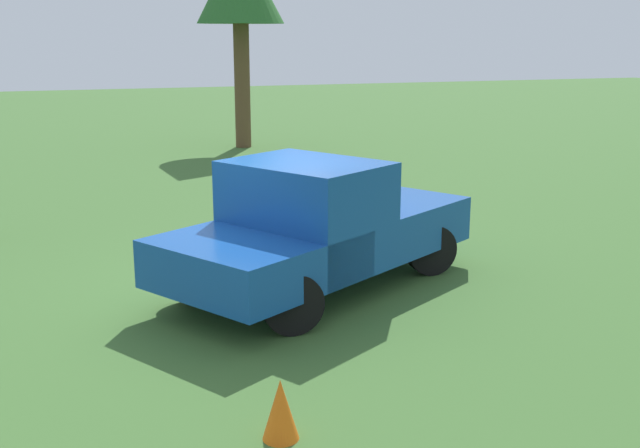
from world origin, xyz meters
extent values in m
plane|color=#3D662D|center=(0.00, 0.00, 0.00)|extent=(80.00, 80.00, 0.00)
cylinder|color=black|center=(1.61, 1.17, 0.37)|extent=(0.74, 0.22, 0.74)
cylinder|color=black|center=(2.48, -0.26, 0.37)|extent=(0.74, 0.22, 0.74)
cylinder|color=black|center=(-0.94, -0.40, 0.37)|extent=(0.74, 0.22, 0.74)
cylinder|color=black|center=(-0.07, -1.82, 0.37)|extent=(0.74, 0.22, 0.74)
cube|color=#144799|center=(1.97, 0.41, 0.71)|extent=(2.62, 2.66, 0.64)
cube|color=#144799|center=(0.53, -0.47, 1.09)|extent=(2.30, 2.46, 1.40)
cube|color=slate|center=(0.53, -0.47, 1.53)|extent=(2.03, 2.21, 0.48)
cube|color=#144799|center=(-0.27, -0.96, 0.69)|extent=(2.94, 2.85, 0.60)
cube|color=silver|center=(2.72, 0.86, 0.45)|extent=(1.09, 1.67, 0.16)
cylinder|color=brown|center=(2.85, 13.20, 1.83)|extent=(0.47, 0.47, 3.67)
cone|color=orange|center=(-0.86, -4.11, 0.28)|extent=(0.32, 0.32, 0.55)
camera|label=1|loc=(-2.48, -9.99, 3.42)|focal=43.66mm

